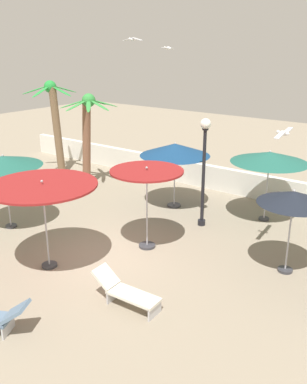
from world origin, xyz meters
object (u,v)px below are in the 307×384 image
Objects in this scene: patio_umbrella_4 at (270,157)px; palm_tree_0 at (55,118)px; seagull_1 at (168,48)px; patio_umbrella_5 at (293,198)px; patio_umbrella_3 at (3,161)px; palm_tree_2 at (87,128)px; seagull_2 at (132,39)px; patio_umbrella_1 at (42,188)px; patio_umbrella_0 at (147,177)px; lounge_chair_2 at (126,291)px; lamp_post_1 at (204,161)px; patio_umbrella_2 at (175,150)px; seagull_0 at (283,133)px.

palm_tree_0 reaches higher than patio_umbrella_4.
patio_umbrella_5 is at bearing -32.56° from seagull_1.
patio_umbrella_3 is 0.97× the size of patio_umbrella_4.
palm_tree_2 is 5.07m from seagull_1.
seagull_2 is (-1.17, -1.03, 0.36)m from seagull_1.
patio_umbrella_1 is 3.30× the size of seagull_1.
patio_umbrella_3 reaches higher than patio_umbrella_4.
patio_umbrella_3 is 7.98m from seagull_2.
seagull_2 reaches higher than patio_umbrella_0.
palm_tree_2 is 2.28× the size of lounge_chair_2.
lounge_chair_2 is 11.95m from seagull_1.
patio_umbrella_1 is 1.66× the size of lounge_chair_2.
patio_umbrella_3 reaches higher than lounge_chair_2.
palm_tree_0 is (-13.07, 2.76, 0.61)m from patio_umbrella_5.
seagull_2 reaches higher than patio_umbrella_5.
lamp_post_1 is at bearing 158.63° from patio_umbrella_5.
patio_umbrella_4 is at bearing 7.13° from palm_tree_2.
patio_umbrella_2 is 6.47m from patio_umbrella_3.
seagull_0 is (1.41, -2.85, 1.53)m from patio_umbrella_4.
patio_umbrella_1 is 3.80m from lounge_chair_2.
lamp_post_1 is 7.11m from seagull_2.
lounge_chair_2 is 1.36× the size of seagull_0.
patio_umbrella_0 is 9.66m from palm_tree_0.
palm_tree_2 reaches higher than lounge_chair_2.
patio_umbrella_0 is 5.30m from patio_umbrella_3.
palm_tree_2 is at bearing -9.86° from palm_tree_0.
patio_umbrella_2 is (-1.37, 3.62, -0.03)m from patio_umbrella_0.
seagull_0 reaches higher than patio_umbrella_3.
patio_umbrella_2 is 2.01× the size of seagull_0.
patio_umbrella_3 is 8.84m from seagull_1.
patio_umbrella_4 is 0.60× the size of palm_tree_0.
patio_umbrella_3 is (-5.01, -1.72, 0.07)m from patio_umbrella_0.
seagull_1 is at bearing 102.33° from patio_umbrella_1.
patio_umbrella_2 is 0.71× the size of lamp_post_1.
palm_tree_0 is 12.70m from lounge_chair_2.
patio_umbrella_4 is (3.57, 0.89, 0.06)m from patio_umbrella_2.
lounge_chair_2 is (3.15, -0.13, -2.12)m from patio_umbrella_1.
patio_umbrella_2 reaches higher than patio_umbrella_5.
patio_umbrella_1 is at bearing -77.67° from seagull_1.
patio_umbrella_1 is at bearing -139.28° from seagull_0.
patio_umbrella_3 is at bearing -162.59° from patio_umbrella_5.
patio_umbrella_2 reaches higher than lounge_chair_2.
seagull_2 is at bearing 155.63° from patio_umbrella_2.
patio_umbrella_3 is at bearing 169.54° from lounge_chair_2.
seagull_2 is at bearing 87.52° from patio_umbrella_3.
seagull_1 is (5.27, 2.22, 3.30)m from palm_tree_0.
seagull_0 is (9.70, -1.81, 1.24)m from palm_tree_2.
patio_umbrella_2 is 2.13m from lamp_post_1.
seagull_0 reaches higher than lamp_post_1.
palm_tree_0 is 2.77m from palm_tree_2.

